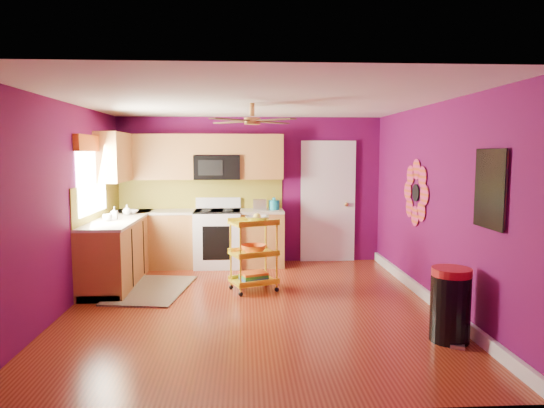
{
  "coord_description": "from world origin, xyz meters",
  "views": [
    {
      "loc": [
        -0.1,
        -5.85,
        1.89
      ],
      "look_at": [
        0.26,
        0.4,
        1.23
      ],
      "focal_mm": 32.0,
      "sensor_mm": 36.0,
      "label": 1
    }
  ],
  "objects": [
    {
      "name": "ground",
      "position": [
        0.0,
        0.0,
        0.0
      ],
      "size": [
        5.0,
        5.0,
        0.0
      ],
      "primitive_type": "plane",
      "color": "maroon",
      "rests_on": "ground"
    },
    {
      "name": "room_envelope",
      "position": [
        0.03,
        0.0,
        1.63
      ],
      "size": [
        4.54,
        5.04,
        2.52
      ],
      "color": "#5C0A47",
      "rests_on": "ground"
    },
    {
      "name": "lower_cabinets",
      "position": [
        -1.35,
        1.82,
        0.43
      ],
      "size": [
        2.81,
        2.31,
        0.94
      ],
      "color": "#945B28",
      "rests_on": "ground"
    },
    {
      "name": "electric_range",
      "position": [
        -0.55,
        2.17,
        0.48
      ],
      "size": [
        0.76,
        0.66,
        1.13
      ],
      "color": "white",
      "rests_on": "ground"
    },
    {
      "name": "upper_cabinetry",
      "position": [
        -1.24,
        2.17,
        1.8
      ],
      "size": [
        2.8,
        2.3,
        1.26
      ],
      "color": "#945B28",
      "rests_on": "ground"
    },
    {
      "name": "left_window",
      "position": [
        -2.22,
        1.05,
        1.74
      ],
      "size": [
        0.08,
        1.35,
        1.08
      ],
      "color": "white",
      "rests_on": "ground"
    },
    {
      "name": "panel_door",
      "position": [
        1.35,
        2.47,
        1.02
      ],
      "size": [
        0.95,
        0.11,
        2.15
      ],
      "color": "white",
      "rests_on": "ground"
    },
    {
      "name": "right_wall_art",
      "position": [
        2.23,
        -0.34,
        1.44
      ],
      "size": [
        0.04,
        2.74,
        1.04
      ],
      "color": "black",
      "rests_on": "ground"
    },
    {
      "name": "ceiling_fan",
      "position": [
        0.0,
        0.2,
        2.29
      ],
      "size": [
        1.01,
        1.01,
        0.26
      ],
      "color": "#BF8C3F",
      "rests_on": "ground"
    },
    {
      "name": "shag_rug",
      "position": [
        -1.38,
        0.75,
        0.01
      ],
      "size": [
        1.12,
        1.6,
        0.02
      ],
      "primitive_type": "cube",
      "rotation": [
        0.0,
        0.0,
        -0.15
      ],
      "color": "black",
      "rests_on": "ground"
    },
    {
      "name": "rolling_cart",
      "position": [
        0.03,
        0.68,
        0.55
      ],
      "size": [
        0.71,
        0.62,
        1.07
      ],
      "color": "yellow",
      "rests_on": "ground"
    },
    {
      "name": "trash_can",
      "position": [
        1.95,
        -1.24,
        0.37
      ],
      "size": [
        0.51,
        0.51,
        0.75
      ],
      "color": "black",
      "rests_on": "ground"
    },
    {
      "name": "teal_kettle",
      "position": [
        0.4,
        2.22,
        1.02
      ],
      "size": [
        0.18,
        0.18,
        0.21
      ],
      "color": "teal",
      "rests_on": "lower_cabinets"
    },
    {
      "name": "toaster",
      "position": [
        0.15,
        2.21,
        1.03
      ],
      "size": [
        0.22,
        0.15,
        0.18
      ],
      "primitive_type": "cube",
      "color": "beige",
      "rests_on": "lower_cabinets"
    },
    {
      "name": "soap_bottle_a",
      "position": [
        -1.96,
        1.14,
        1.03
      ],
      "size": [
        0.08,
        0.08,
        0.18
      ],
      "primitive_type": "imported",
      "color": "#EA3F72",
      "rests_on": "lower_cabinets"
    },
    {
      "name": "soap_bottle_b",
      "position": [
        -1.9,
        1.65,
        1.02
      ],
      "size": [
        0.13,
        0.13,
        0.16
      ],
      "primitive_type": "imported",
      "color": "white",
      "rests_on": "lower_cabinets"
    },
    {
      "name": "counter_dish",
      "position": [
        -1.88,
        1.78,
        0.97
      ],
      "size": [
        0.25,
        0.25,
        0.06
      ],
      "primitive_type": "imported",
      "color": "white",
      "rests_on": "lower_cabinets"
    },
    {
      "name": "counter_cup",
      "position": [
        -2.01,
        0.98,
        0.99
      ],
      "size": [
        0.13,
        0.13,
        0.1
      ],
      "primitive_type": "imported",
      "color": "white",
      "rests_on": "lower_cabinets"
    }
  ]
}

